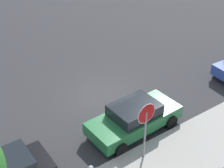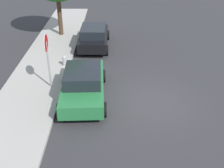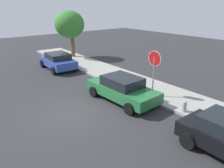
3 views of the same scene
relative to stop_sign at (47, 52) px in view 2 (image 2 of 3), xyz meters
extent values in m
plane|color=#2D2D30|center=(-1.15, -4.67, -1.97)|extent=(60.00, 60.00, 0.00)
cube|color=#9E9B93|center=(-1.15, 0.88, -1.90)|extent=(32.00, 2.95, 0.14)
cylinder|color=gray|center=(0.00, 0.00, -0.74)|extent=(0.08, 0.08, 2.46)
cylinder|color=white|center=(0.00, 0.00, 0.41)|extent=(0.88, 0.06, 0.88)
cylinder|color=red|center=(0.00, 0.00, 0.41)|extent=(0.82, 0.07, 0.82)
cube|color=#236B38|center=(-0.79, -1.67, -1.37)|extent=(4.49, 2.01, 0.59)
cube|color=black|center=(-0.79, -1.67, -0.80)|extent=(2.17, 1.70, 0.54)
cylinder|color=black|center=(0.67, -0.70, -1.65)|extent=(0.65, 0.25, 0.64)
cylinder|color=black|center=(0.75, -2.52, -1.65)|extent=(0.65, 0.25, 0.64)
cylinder|color=black|center=(-2.33, -0.82, -1.65)|extent=(0.65, 0.25, 0.64)
cylinder|color=black|center=(-2.26, -2.65, -1.65)|extent=(0.65, 0.25, 0.64)
cube|color=black|center=(5.55, -1.77, -1.37)|extent=(4.12, 1.78, 0.60)
cube|color=black|center=(5.30, -1.76, -0.80)|extent=(2.20, 1.55, 0.53)
cylinder|color=black|center=(6.95, -0.91, -1.65)|extent=(0.64, 0.23, 0.64)
cylinder|color=black|center=(6.94, -2.65, -1.65)|extent=(0.64, 0.23, 0.64)
cylinder|color=black|center=(4.17, -0.88, -1.65)|extent=(0.64, 0.23, 0.64)
cylinder|color=black|center=(4.15, -2.62, -1.65)|extent=(0.64, 0.23, 0.64)
cylinder|color=#422D1E|center=(7.61, 0.73, -0.54)|extent=(0.30, 0.30, 2.86)
cylinder|color=#A5A5A8|center=(2.40, -0.31, -1.70)|extent=(0.22, 0.22, 0.55)
sphere|color=#A5A5A8|center=(2.40, -0.31, -1.36)|extent=(0.21, 0.21, 0.21)
cylinder|color=#A5A5A8|center=(2.55, -0.31, -1.64)|extent=(0.08, 0.09, 0.09)
camera|label=1|loc=(7.06, 7.74, 8.55)|focal=55.00mm
camera|label=2|loc=(-11.92, -3.02, 5.00)|focal=45.00mm
camera|label=3|loc=(7.89, -9.31, 3.30)|focal=35.00mm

